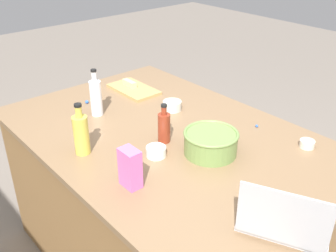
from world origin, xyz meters
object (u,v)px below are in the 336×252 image
bottle_soy (164,127)px  ramekin_wide (156,151)px  mixing_bowl_large (211,142)px  butter_stick_left (130,83)px  ramekin_small (172,106)px  laptop (284,220)px  bottle_vinegar (96,97)px  cutting_board (134,89)px  bottle_oil (81,134)px  candy_bag (130,168)px  ramekin_medium (307,144)px

bottle_soy → ramekin_wide: bearing=124.4°
mixing_bowl_large → butter_stick_left: bearing=-11.2°
mixing_bowl_large → ramekin_small: mixing_bowl_large is taller
ramekin_small → laptop: bearing=160.4°
bottle_soy → bottle_vinegar: size_ratio=0.75×
ramekin_small → cutting_board: bearing=-0.1°
bottle_oil → candy_bag: 0.35m
cutting_board → candy_bag: (-0.80, 0.60, 0.08)m
candy_bag → laptop: bearing=-156.1°
bottle_oil → laptop: bearing=-163.6°
bottle_soy → ramekin_small: 0.36m
bottle_vinegar → cutting_board: bottle_vinegar is taller
bottle_soy → bottle_vinegar: (0.47, 0.09, 0.03)m
butter_stick_left → ramekin_medium: butter_stick_left is taller
butter_stick_left → ramekin_medium: 1.17m
laptop → bottle_oil: bottle_oil is taller
butter_stick_left → ramekin_small: size_ratio=1.03×
ramekin_wide → cutting_board: bearing=-28.8°
cutting_board → ramekin_small: ramekin_small is taller
bottle_oil → cutting_board: size_ratio=0.74×
bottle_vinegar → ramekin_medium: size_ratio=3.73×
bottle_vinegar → cutting_board: size_ratio=0.79×
laptop → mixing_bowl_large: 0.55m
bottle_soy → butter_stick_left: bottle_soy is taller
bottle_oil → candy_bag: size_ratio=1.48×
bottle_vinegar → ramekin_small: bearing=-122.6°
bottle_vinegar → ramekin_wide: (-0.55, 0.02, -0.08)m
ramekin_small → bottle_oil: bearing=97.0°
cutting_board → ramekin_wide: (-0.69, 0.38, 0.01)m
bottle_soy → ramekin_wide: (-0.08, 0.12, -0.06)m
laptop → bottle_soy: (0.75, -0.09, 0.03)m
laptop → bottle_vinegar: (1.22, 0.00, 0.06)m
ramekin_medium → ramekin_small: bearing=16.5°
laptop → butter_stick_left: (1.41, -0.35, -0.01)m
laptop → mixing_bowl_large: (0.52, -0.18, 0.01)m
bottle_vinegar → ramekin_wide: 0.56m
cutting_board → ramekin_medium: (-1.11, -0.22, 0.01)m
cutting_board → butter_stick_left: 0.05m
butter_stick_left → ramekin_small: bearing=179.9°
butter_stick_left → ramekin_small: same height
ramekin_medium → butter_stick_left: bearing=10.7°
cutting_board → bottle_soy: bearing=156.6°
bottle_vinegar → mixing_bowl_large: bearing=-165.3°
cutting_board → mixing_bowl_large: bearing=168.2°
butter_stick_left → candy_bag: size_ratio=0.65×
bottle_vinegar → ramekin_medium: (-0.96, -0.57, -0.09)m
bottle_oil → ramekin_small: (0.08, -0.62, -0.07)m
ramekin_wide → candy_bag: (-0.11, 0.22, 0.06)m
bottle_vinegar → cutting_board: (0.15, -0.36, -0.10)m
laptop → mixing_bowl_large: laptop is taller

